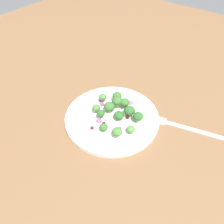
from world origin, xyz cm
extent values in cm
cube|color=brown|center=(0.00, 0.00, -1.00)|extent=(180.00, 180.00, 2.00)
cylinder|color=white|center=(-0.02, 2.93, 0.60)|extent=(24.54, 24.54, 1.20)
torus|color=white|center=(-0.02, 2.93, 1.20)|extent=(23.57, 23.57, 1.00)
cylinder|color=white|center=(-0.02, 2.93, 1.30)|extent=(14.23, 14.23, 0.20)
cylinder|color=#9EC684|center=(5.35, 5.34, 2.11)|extent=(0.97, 0.97, 0.97)
ellipsoid|color=#386B2D|center=(5.35, 5.34, 3.27)|extent=(2.59, 2.59, 1.94)
cylinder|color=#8EB77A|center=(-1.60, 6.88, 2.15)|extent=(0.80, 0.80, 0.80)
ellipsoid|color=#477A38|center=(-1.60, 6.88, 3.11)|extent=(2.13, 2.13, 1.60)
cylinder|color=#ADD18E|center=(0.46, 0.73, 1.70)|extent=(0.96, 0.96, 0.96)
ellipsoid|color=#2D6028|center=(0.46, 0.73, 2.85)|extent=(2.55, 2.55, 1.91)
cylinder|color=#9EC684|center=(0.85, 4.48, 1.81)|extent=(1.07, 1.07, 1.07)
ellipsoid|color=#386B2D|center=(0.85, 4.48, 3.09)|extent=(2.85, 2.85, 2.14)
cylinder|color=#8EB77A|center=(-1.79, -4.13, 1.72)|extent=(0.78, 0.78, 0.78)
ellipsoid|color=#4C843D|center=(-1.79, -4.13, 2.66)|extent=(2.08, 2.08, 1.56)
cylinder|color=#ADD18E|center=(3.39, 3.81, 2.40)|extent=(1.05, 1.05, 1.05)
ellipsoid|color=#386B2D|center=(3.39, 3.81, 3.67)|extent=(2.81, 2.81, 2.11)
cylinder|color=#9EC684|center=(-2.56, 4.53, 2.34)|extent=(0.77, 0.77, 0.77)
ellipsoid|color=#2D6028|center=(-2.56, 4.53, 3.26)|extent=(2.05, 2.05, 1.54)
cylinder|color=#9EC684|center=(-4.63, -2.18, 1.87)|extent=(0.91, 0.91, 0.91)
ellipsoid|color=#477A38|center=(-4.63, -2.18, 2.96)|extent=(2.42, 2.42, 1.82)
cylinder|color=#8EB77A|center=(2.77, -0.59, 1.91)|extent=(1.06, 1.06, 1.06)
ellipsoid|color=#2D6028|center=(2.77, -0.59, 3.18)|extent=(2.83, 2.83, 2.12)
cylinder|color=#8EB77A|center=(4.35, 2.04, 2.24)|extent=(0.98, 0.98, 0.98)
ellipsoid|color=#386B2D|center=(4.35, 2.04, 3.41)|extent=(2.60, 2.60, 1.95)
cylinder|color=#9EC684|center=(2.37, -3.43, 2.05)|extent=(0.96, 0.96, 0.96)
ellipsoid|color=#2D6028|center=(2.37, -3.43, 3.20)|extent=(2.55, 2.55, 1.91)
cylinder|color=#9EC684|center=(-5.29, 1.39, 1.68)|extent=(0.79, 0.79, 0.79)
ellipsoid|color=#386B2D|center=(-5.29, 1.39, 2.63)|extent=(2.10, 2.10, 1.57)
cylinder|color=#ADD18E|center=(2.80, 8.37, 1.98)|extent=(0.81, 0.81, 0.81)
ellipsoid|color=#477A38|center=(2.80, 8.37, 2.95)|extent=(2.15, 2.15, 1.62)
sphere|color=#4C0A14|center=(1.56, -0.90, 1.99)|extent=(0.92, 0.92, 0.92)
sphere|color=maroon|center=(-6.61, 3.99, 1.75)|extent=(0.90, 0.90, 0.90)
sphere|color=maroon|center=(1.43, 3.97, 1.94)|extent=(0.76, 0.76, 0.76)
sphere|color=#4C0A14|center=(-3.84, 2.52, 1.93)|extent=(0.93, 0.93, 0.93)
cube|color=#A35B93|center=(6.83, 1.86, 1.58)|extent=(1.56, 1.45, 0.31)
cube|color=#A35B93|center=(2.60, 8.83, 1.39)|extent=(1.63, 1.63, 0.38)
cube|color=#A35B93|center=(-3.76, 4.18, 1.75)|extent=(1.09, 1.26, 0.56)
cube|color=#843D75|center=(-3.03, -1.55, 1.75)|extent=(1.72, 1.71, 0.53)
cube|color=#934C84|center=(1.58, 7.62, 1.60)|extent=(1.55, 1.63, 0.52)
cube|color=silver|center=(9.64, -16.15, 0.25)|extent=(5.13, 14.78, 0.50)
cube|color=silver|center=(7.18, -7.18, 0.25)|extent=(3.27, 4.11, 0.50)
camera|label=1|loc=(-31.57, -21.54, 42.33)|focal=35.21mm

